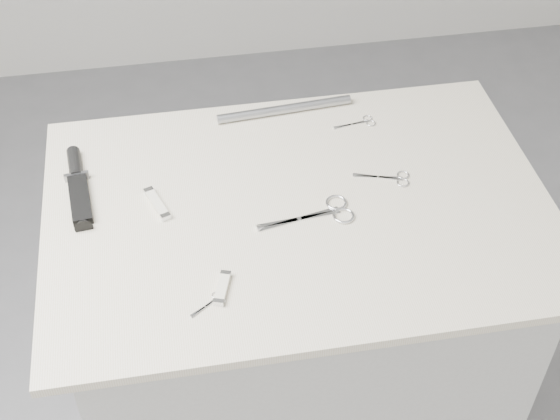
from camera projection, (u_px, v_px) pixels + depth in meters
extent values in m
cube|color=#B7B6B4|center=(296.00, 347.00, 1.86)|extent=(0.90, 0.60, 0.90)
cube|color=beige|center=(299.00, 208.00, 1.54)|extent=(1.00, 0.70, 0.02)
cube|color=silver|center=(299.00, 219.00, 1.51)|extent=(0.17, 0.05, 0.00)
cylinder|color=silver|center=(299.00, 219.00, 1.50)|extent=(0.01, 0.01, 0.00)
torus|color=silver|center=(336.00, 203.00, 1.54)|extent=(0.04, 0.04, 0.01)
torus|color=silver|center=(344.00, 216.00, 1.51)|extent=(0.04, 0.04, 0.01)
cube|color=silver|center=(378.00, 177.00, 1.59)|extent=(0.10, 0.04, 0.00)
cylinder|color=silver|center=(378.00, 177.00, 1.59)|extent=(0.01, 0.01, 0.00)
torus|color=silver|center=(403.00, 175.00, 1.60)|extent=(0.03, 0.03, 0.00)
torus|color=silver|center=(403.00, 183.00, 1.58)|extent=(0.03, 0.03, 0.00)
cube|color=silver|center=(352.00, 125.00, 1.72)|extent=(0.08, 0.03, 0.00)
cylinder|color=silver|center=(352.00, 124.00, 1.72)|extent=(0.00, 0.00, 0.00)
torus|color=silver|center=(367.00, 118.00, 1.74)|extent=(0.02, 0.02, 0.00)
torus|color=silver|center=(371.00, 123.00, 1.72)|extent=(0.02, 0.02, 0.00)
cube|color=silver|center=(205.00, 307.00, 1.35)|extent=(0.06, 0.04, 0.00)
cylinder|color=silver|center=(205.00, 307.00, 1.35)|extent=(0.00, 0.00, 0.00)
torus|color=silver|center=(216.00, 295.00, 1.37)|extent=(0.02, 0.02, 0.00)
torus|color=silver|center=(222.00, 300.00, 1.36)|extent=(0.02, 0.02, 0.00)
cube|color=black|center=(80.00, 199.00, 1.54)|extent=(0.05, 0.14, 0.02)
cube|color=gray|center=(77.00, 176.00, 1.59)|extent=(0.05, 0.01, 0.02)
cylinder|color=black|center=(75.00, 163.00, 1.62)|extent=(0.04, 0.09, 0.03)
cube|color=silver|center=(157.00, 204.00, 1.53)|extent=(0.05, 0.10, 0.01)
cube|color=silver|center=(149.00, 191.00, 1.56)|extent=(0.02, 0.02, 0.01)
cube|color=silver|center=(166.00, 217.00, 1.50)|extent=(0.02, 0.02, 0.01)
cube|color=silver|center=(222.00, 288.00, 1.37)|extent=(0.04, 0.07, 0.01)
cube|color=silver|center=(226.00, 274.00, 1.40)|extent=(0.02, 0.01, 0.01)
cube|color=silver|center=(218.00, 303.00, 1.35)|extent=(0.02, 0.01, 0.01)
cylinder|color=gray|center=(285.00, 109.00, 1.75)|extent=(0.31, 0.05, 0.02)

